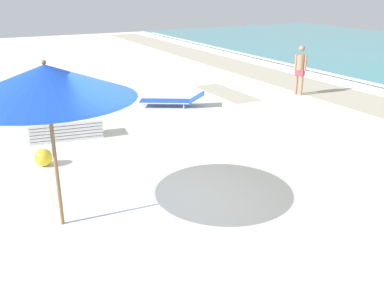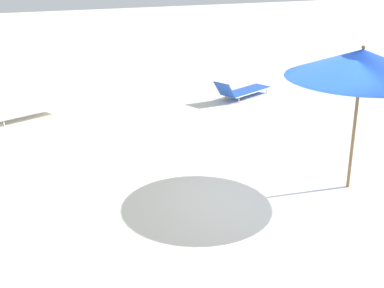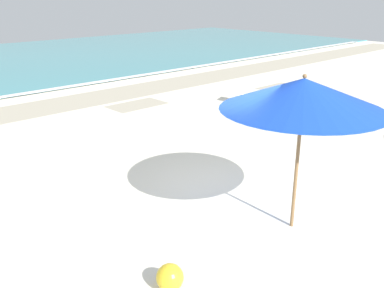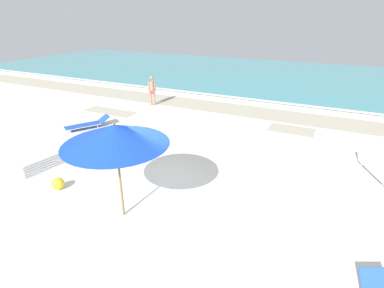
# 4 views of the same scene
# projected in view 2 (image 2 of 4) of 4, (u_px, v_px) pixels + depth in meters

# --- Properties ---
(ground_plane) EXTENTS (60.00, 60.00, 0.16)m
(ground_plane) POSITION_uv_depth(u_px,v_px,m) (273.00, 200.00, 9.85)
(ground_plane) COLOR silver
(beach_umbrella) EXTENTS (2.67, 2.67, 2.70)m
(beach_umbrella) POSITION_uv_depth(u_px,v_px,m) (362.00, 64.00, 9.35)
(beach_umbrella) COLOR olive
(beach_umbrella) RESTS_ON ground_plane
(sun_lounger_beside_umbrella) EXTENTS (1.41, 2.20, 0.63)m
(sun_lounger_beside_umbrella) POSITION_uv_depth(u_px,v_px,m) (16.00, 112.00, 13.92)
(sun_lounger_beside_umbrella) COLOR white
(sun_lounger_beside_umbrella) RESTS_ON ground_plane
(sun_lounger_near_water_left) EXTENTS (1.45, 2.11, 0.63)m
(sun_lounger_near_water_left) POSITION_uv_depth(u_px,v_px,m) (242.00, 91.00, 15.93)
(sun_lounger_near_water_left) COLOR blue
(sun_lounger_near_water_left) RESTS_ON ground_plane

